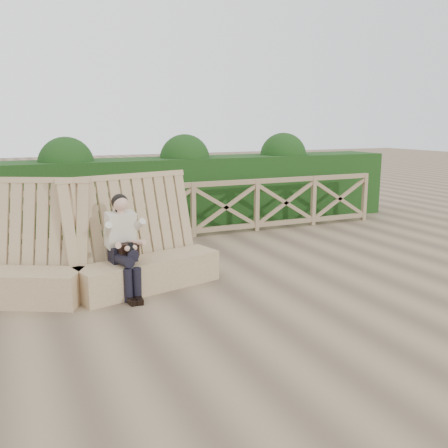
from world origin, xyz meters
name	(u,v)px	position (x,y,z in m)	size (l,w,h in m)	color
ground	(239,296)	(0.00, 0.00, 0.00)	(60.00, 60.00, 0.00)	brown
bench	(78,265)	(-1.90, 0.98, 0.39)	(3.89, 1.61, 1.56)	#8D6B51
woman	(124,242)	(-1.33, 0.72, 0.72)	(0.41, 0.83, 1.34)	black
guardrail	(158,212)	(0.00, 3.50, 0.55)	(10.10, 0.09, 1.10)	#836B4C
hedge	(141,194)	(0.00, 4.70, 0.75)	(12.00, 1.20, 1.50)	black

